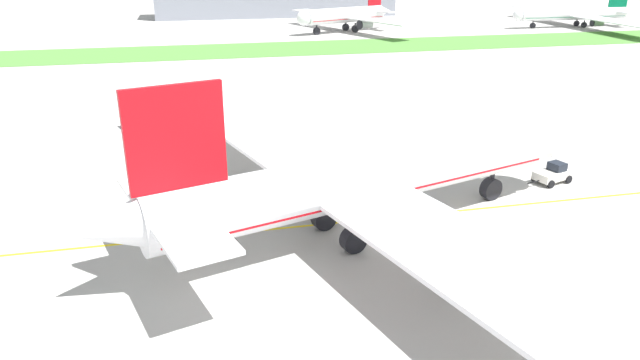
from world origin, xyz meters
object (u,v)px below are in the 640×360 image
object	(u,v)px
parked_airliner_far_centre	(576,14)
ground_crew_wingwalker_port	(566,317)
parked_airliner_far_left	(346,15)
airliner_foreground	(363,180)
service_truck_baggage_loader	(139,117)
pushback_tug	(553,174)

from	to	relation	value
parked_airliner_far_centre	ground_crew_wingwalker_port	bearing A→B (deg)	-124.91
parked_airliner_far_centre	parked_airliner_far_left	bearing A→B (deg)	176.59
parked_airliner_far_left	parked_airliner_far_centre	xyz separation A→B (m)	(78.42, -4.67, -0.89)
airliner_foreground	service_truck_baggage_loader	bearing A→B (deg)	118.30
service_truck_baggage_loader	parked_airliner_far_left	xyz separation A→B (m)	(57.29, 96.45, 3.64)
pushback_tug	parked_airliner_far_left	size ratio (longest dim) A/B	0.11
service_truck_baggage_loader	parked_airliner_far_left	distance (m)	112.24
ground_crew_wingwalker_port	parked_airliner_far_left	xyz separation A→B (m)	(25.93, 154.19, 4.10)
pushback_tug	parked_airliner_far_left	distance (m)	130.11
airliner_foreground	pushback_tug	distance (m)	25.96
airliner_foreground	parked_airliner_far_left	bearing A→B (deg)	75.53
airliner_foreground	parked_airliner_far_centre	world-z (taller)	airliner_foreground
parked_airliner_far_left	parked_airliner_far_centre	distance (m)	78.56
pushback_tug	parked_airliner_far_centre	size ratio (longest dim) A/B	0.08
ground_crew_wingwalker_port	service_truck_baggage_loader	distance (m)	65.71
parked_airliner_far_left	ground_crew_wingwalker_port	bearing A→B (deg)	-99.55
parked_airliner_far_left	airliner_foreground	bearing A→B (deg)	-104.47
ground_crew_wingwalker_port	parked_airliner_far_left	bearing A→B (deg)	80.45
ground_crew_wingwalker_port	parked_airliner_far_centre	distance (m)	182.36
pushback_tug	service_truck_baggage_loader	distance (m)	57.00
pushback_tug	parked_airliner_far_left	world-z (taller)	parked_airliner_far_left
pushback_tug	parked_airliner_far_centre	world-z (taller)	parked_airliner_far_centre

